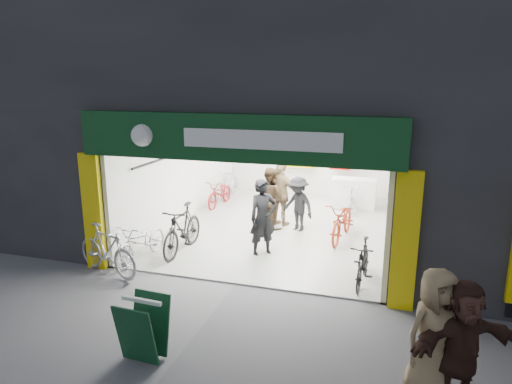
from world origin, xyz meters
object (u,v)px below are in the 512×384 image
at_px(bike_left_front, 142,241).
at_px(pedestrian_near, 434,333).
at_px(sandwich_board, 143,328).
at_px(parked_bike, 107,250).
at_px(bike_right_front, 363,263).

bearing_deg(bike_left_front, pedestrian_near, -19.57).
distance_m(bike_left_front, pedestrian_near, 6.81).
bearing_deg(sandwich_board, bike_left_front, 123.90).
bearing_deg(bike_left_front, sandwich_board, -52.66).
bearing_deg(parked_bike, bike_right_front, -59.68).
relative_size(bike_right_front, pedestrian_near, 0.88).
bearing_deg(sandwich_board, bike_right_front, 53.75).
distance_m(pedestrian_near, sandwich_board, 4.10).
height_order(bike_left_front, sandwich_board, sandwich_board).
xyz_separation_m(bike_right_front, parked_bike, (-5.30, -1.09, 0.09)).
xyz_separation_m(bike_left_front, bike_right_front, (5.00, 0.19, 0.00)).
bearing_deg(pedestrian_near, bike_left_front, 118.02).
height_order(parked_bike, sandwich_board, parked_bike).
distance_m(bike_right_front, pedestrian_near, 3.38).
height_order(bike_right_front, sandwich_board, sandwich_board).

